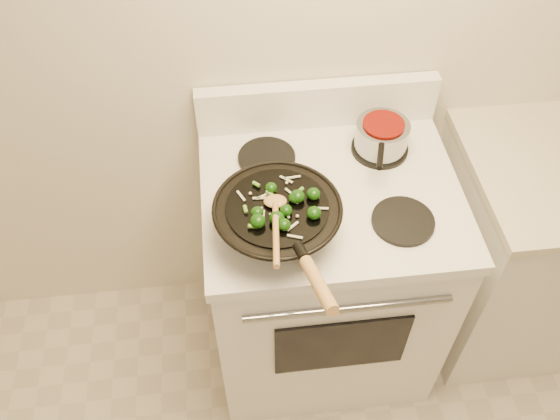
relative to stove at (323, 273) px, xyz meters
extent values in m
plane|color=silver|center=(0.14, 0.33, 0.83)|extent=(3.50, 0.00, 3.50)
cube|color=white|center=(0.00, 0.00, -0.03)|extent=(0.76, 0.64, 0.88)
cube|color=white|center=(0.00, 0.00, 0.43)|extent=(0.78, 0.66, 0.04)
cube|color=white|center=(0.00, 0.30, 0.53)|extent=(0.78, 0.05, 0.16)
cylinder|color=gray|center=(0.00, -0.33, 0.31)|extent=(0.60, 0.02, 0.02)
cube|color=black|center=(0.00, -0.33, 0.08)|extent=(0.42, 0.01, 0.28)
cylinder|color=black|center=(-0.18, -0.15, 0.46)|extent=(0.18, 0.18, 0.01)
cylinder|color=black|center=(0.18, -0.15, 0.46)|extent=(0.18, 0.18, 0.01)
cylinder|color=black|center=(-0.18, 0.15, 0.46)|extent=(0.18, 0.18, 0.01)
cylinder|color=black|center=(0.18, 0.15, 0.46)|extent=(0.18, 0.18, 0.01)
cube|color=white|center=(0.84, 0.03, -0.03)|extent=(0.74, 0.60, 0.88)
torus|color=black|center=(-0.18, -0.15, 0.56)|extent=(0.35, 0.35, 0.01)
cylinder|color=black|center=(-0.18, -0.15, 0.57)|extent=(0.28, 0.28, 0.01)
cylinder|color=black|center=(-0.14, -0.35, 0.62)|extent=(0.04, 0.06, 0.04)
cylinder|color=#B58447|center=(-0.12, -0.46, 0.65)|extent=(0.06, 0.19, 0.08)
ellipsoid|color=#103708|center=(-0.19, -0.21, 0.59)|extent=(0.04, 0.04, 0.03)
cylinder|color=#518730|center=(-0.17, -0.21, 0.58)|extent=(0.02, 0.02, 0.01)
ellipsoid|color=#103708|center=(-0.24, -0.18, 0.58)|extent=(0.03, 0.03, 0.03)
ellipsoid|color=#103708|center=(-0.09, -0.20, 0.58)|extent=(0.04, 0.04, 0.03)
ellipsoid|color=#103708|center=(-0.13, -0.14, 0.58)|extent=(0.03, 0.03, 0.03)
cylinder|color=#518730|center=(-0.12, -0.14, 0.58)|extent=(0.02, 0.02, 0.01)
ellipsoid|color=#103708|center=(-0.12, -0.14, 0.59)|extent=(0.04, 0.04, 0.03)
ellipsoid|color=#103708|center=(-0.17, -0.23, 0.58)|extent=(0.04, 0.04, 0.03)
ellipsoid|color=#103708|center=(-0.08, -0.13, 0.58)|extent=(0.04, 0.04, 0.03)
cylinder|color=#518730|center=(-0.07, -0.13, 0.58)|extent=(0.01, 0.02, 0.01)
ellipsoid|color=#103708|center=(-0.16, -0.18, 0.58)|extent=(0.03, 0.03, 0.03)
ellipsoid|color=#103708|center=(-0.24, -0.21, 0.59)|extent=(0.04, 0.04, 0.03)
ellipsoid|color=#103708|center=(-0.19, -0.10, 0.58)|extent=(0.03, 0.03, 0.03)
cylinder|color=#518730|center=(-0.18, -0.10, 0.58)|extent=(0.01, 0.02, 0.01)
cube|color=beige|center=(-0.22, -0.12, 0.57)|extent=(0.05, 0.01, 0.00)
cube|color=beige|center=(-0.22, -0.19, 0.57)|extent=(0.01, 0.04, 0.00)
cube|color=beige|center=(-0.19, -0.19, 0.57)|extent=(0.02, 0.03, 0.00)
cube|color=beige|center=(-0.14, -0.06, 0.57)|extent=(0.04, 0.03, 0.00)
cube|color=beige|center=(-0.06, -0.18, 0.57)|extent=(0.04, 0.01, 0.00)
cube|color=beige|center=(-0.13, -0.06, 0.57)|extent=(0.05, 0.01, 0.00)
cube|color=beige|center=(-0.15, -0.23, 0.57)|extent=(0.04, 0.03, 0.00)
cube|color=beige|center=(-0.14, -0.11, 0.57)|extent=(0.03, 0.04, 0.00)
cube|color=beige|center=(-0.16, -0.18, 0.57)|extent=(0.02, 0.05, 0.00)
cube|color=beige|center=(-0.24, -0.16, 0.57)|extent=(0.03, 0.02, 0.00)
cube|color=beige|center=(-0.27, -0.11, 0.57)|extent=(0.02, 0.04, 0.00)
cube|color=beige|center=(-0.21, -0.11, 0.57)|extent=(0.05, 0.03, 0.00)
cube|color=beige|center=(-0.15, -0.26, 0.57)|extent=(0.04, 0.02, 0.00)
cylinder|color=#589430|center=(-0.19, -0.22, 0.58)|extent=(0.02, 0.02, 0.01)
cylinder|color=#589430|center=(-0.27, -0.16, 0.58)|extent=(0.02, 0.02, 0.01)
cylinder|color=#589430|center=(-0.25, -0.22, 0.58)|extent=(0.02, 0.02, 0.01)
cylinder|color=#589430|center=(-0.20, -0.11, 0.58)|extent=(0.02, 0.03, 0.01)
cylinder|color=#589430|center=(-0.11, -0.11, 0.58)|extent=(0.02, 0.03, 0.02)
cylinder|color=#589430|center=(-0.23, -0.07, 0.58)|extent=(0.02, 0.03, 0.01)
sphere|color=beige|center=(-0.13, -0.20, 0.57)|extent=(0.01, 0.01, 0.01)
sphere|color=beige|center=(-0.13, -0.15, 0.57)|extent=(0.01, 0.01, 0.01)
sphere|color=beige|center=(-0.25, -0.10, 0.57)|extent=(0.01, 0.01, 0.01)
sphere|color=beige|center=(-0.19, -0.20, 0.57)|extent=(0.01, 0.01, 0.01)
sphere|color=beige|center=(-0.15, -0.07, 0.57)|extent=(0.01, 0.01, 0.01)
ellipsoid|color=#B58447|center=(-0.18, -0.14, 0.58)|extent=(0.07, 0.05, 0.02)
cylinder|color=#B58447|center=(-0.20, -0.27, 0.61)|extent=(0.04, 0.26, 0.08)
cylinder|color=gray|center=(0.18, 0.15, 0.51)|extent=(0.17, 0.17, 0.09)
cylinder|color=#630A04|center=(0.18, 0.15, 0.56)|extent=(0.13, 0.13, 0.01)
cylinder|color=black|center=(0.14, 0.02, 0.55)|extent=(0.05, 0.10, 0.02)
camera|label=1|loc=(-0.29, -1.17, 1.76)|focal=38.00mm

